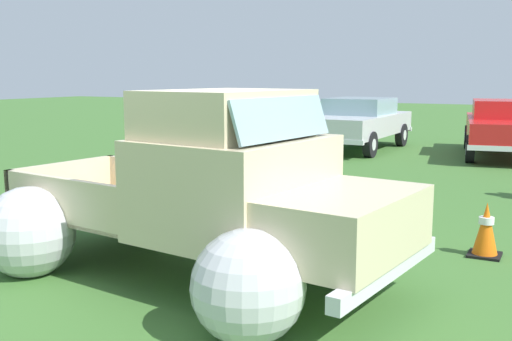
% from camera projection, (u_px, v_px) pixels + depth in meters
% --- Properties ---
extents(ground_plane, '(80.00, 80.00, 0.00)m').
position_uv_depth(ground_plane, '(186.00, 273.00, 6.34)').
color(ground_plane, '#3D6B2D').
extents(vintage_pickup_truck, '(4.81, 3.21, 1.96)m').
position_uv_depth(vintage_pickup_truck, '(214.00, 207.00, 6.00)').
color(vintage_pickup_truck, black).
rests_on(vintage_pickup_truck, ground).
extents(show_car_0, '(2.15, 4.28, 1.43)m').
position_uv_depth(show_car_0, '(256.00, 117.00, 18.52)').
color(show_car_0, black).
rests_on(show_car_0, ground).
extents(show_car_1, '(2.00, 4.49, 1.43)m').
position_uv_depth(show_car_1, '(358.00, 121.00, 16.79)').
color(show_car_1, black).
rests_on(show_car_1, ground).
extents(show_car_2, '(2.51, 4.82, 1.43)m').
position_uv_depth(show_car_2, '(503.00, 126.00, 15.39)').
color(show_car_2, black).
rests_on(show_car_2, ground).
extents(lane_cone_0, '(0.36, 0.36, 0.63)m').
position_uv_depth(lane_cone_0, '(195.00, 190.00, 9.30)').
color(lane_cone_0, black).
rests_on(lane_cone_0, ground).
extents(lane_cone_1, '(0.36, 0.36, 0.63)m').
position_uv_depth(lane_cone_1, '(486.00, 230.00, 6.89)').
color(lane_cone_1, black).
rests_on(lane_cone_1, ground).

